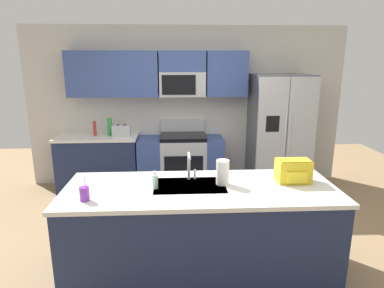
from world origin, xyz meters
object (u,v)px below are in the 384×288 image
(soap_dispenser, at_px, (155,181))
(refrigerator, at_px, (279,133))
(range_oven, at_px, (181,162))
(toaster, at_px, (122,131))
(bottle_green, at_px, (110,127))
(backpack, at_px, (293,170))
(paper_towel_roll, at_px, (223,172))
(pepper_mill, at_px, (95,129))
(sink_faucet, at_px, (190,164))
(drink_cup_purple, at_px, (85,194))

(soap_dispenser, bearing_deg, refrigerator, 49.77)
(range_oven, height_order, toaster, range_oven)
(bottle_green, distance_m, soap_dispenser, 2.43)
(refrigerator, height_order, bottle_green, refrigerator)
(refrigerator, bearing_deg, backpack, -103.88)
(soap_dispenser, height_order, backpack, backpack)
(paper_towel_roll, bearing_deg, toaster, 120.90)
(toaster, distance_m, bottle_green, 0.21)
(range_oven, height_order, refrigerator, refrigerator)
(range_oven, height_order, bottle_green, bottle_green)
(pepper_mill, distance_m, backpack, 3.24)
(soap_dispenser, distance_m, paper_towel_roll, 0.65)
(sink_faucet, bearing_deg, soap_dispenser, -148.54)
(range_oven, distance_m, refrigerator, 1.65)
(range_oven, height_order, paper_towel_roll, paper_towel_roll)
(range_oven, bearing_deg, paper_towel_roll, -80.75)
(paper_towel_roll, bearing_deg, bottle_green, 123.76)
(range_oven, height_order, soap_dispenser, range_oven)
(refrigerator, bearing_deg, soap_dispenser, -130.23)
(range_oven, bearing_deg, toaster, -176.75)
(refrigerator, distance_m, sink_faucet, 2.52)
(pepper_mill, relative_size, soap_dispenser, 1.37)
(bottle_green, relative_size, backpack, 0.88)
(backpack, bearing_deg, pepper_mill, 138.00)
(bottle_green, bearing_deg, drink_cup_purple, -84.35)
(toaster, height_order, sink_faucet, sink_faucet)
(sink_faucet, height_order, paper_towel_roll, sink_faucet)
(refrigerator, distance_m, pepper_mill, 2.93)
(bottle_green, height_order, sink_faucet, sink_faucet)
(soap_dispenser, xyz_separation_m, paper_towel_roll, (0.64, 0.07, 0.05))
(backpack, bearing_deg, sink_faucet, 174.26)
(bottle_green, xyz_separation_m, soap_dispenser, (0.83, -2.28, -0.07))
(refrigerator, relative_size, backpack, 5.78)
(refrigerator, xyz_separation_m, drink_cup_purple, (-2.44, -2.44, 0.04))
(pepper_mill, bearing_deg, range_oven, 0.11)
(refrigerator, relative_size, paper_towel_roll, 7.71)
(drink_cup_purple, bearing_deg, paper_towel_roll, 14.59)
(refrigerator, xyz_separation_m, backpack, (-0.52, -2.10, 0.09))
(refrigerator, distance_m, backpack, 2.16)
(range_oven, distance_m, toaster, 1.08)
(toaster, bearing_deg, soap_dispenser, -73.87)
(pepper_mill, xyz_separation_m, paper_towel_roll, (1.71, -2.20, 0.00))
(range_oven, bearing_deg, soap_dispenser, -97.12)
(sink_faucet, relative_size, soap_dispenser, 1.66)
(toaster, distance_m, paper_towel_roll, 2.50)
(sink_faucet, distance_m, drink_cup_purple, 1.02)
(range_oven, height_order, backpack, backpack)
(refrigerator, distance_m, soap_dispenser, 2.88)
(bottle_green, bearing_deg, paper_towel_roll, -56.24)
(bottle_green, xyz_separation_m, paper_towel_roll, (1.47, -2.21, -0.02))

